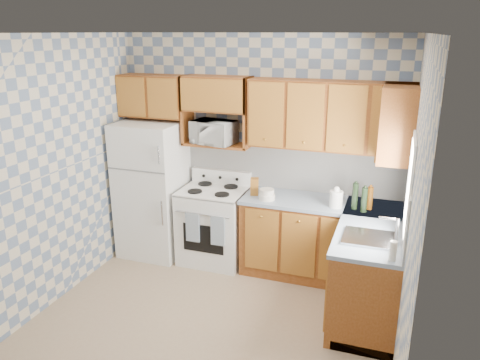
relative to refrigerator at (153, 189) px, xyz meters
The scene contains 29 objects.
floor 1.97m from the refrigerator, 44.43° to the right, with size 3.40×3.40×0.00m, color #8E7257.
back_wall 1.42m from the refrigerator, 15.35° to the left, with size 3.40×0.02×2.70m, color slate.
right_wall 3.27m from the refrigerator, 22.79° to the right, with size 0.02×3.20×2.70m, color slate.
backsplash_back 1.75m from the refrigerator, 11.47° to the left, with size 2.60×0.01×0.56m, color white.
backsplash_right 3.02m from the refrigerator, ahead, with size 0.01×1.60×0.56m, color white.
refrigerator is the anchor object (origin of this frame).
stove_body 0.89m from the refrigerator, ahead, with size 0.76×0.65×0.90m, color silver.
cooktop 0.81m from the refrigerator, ahead, with size 0.76×0.65×0.03m, color silver.
backguard 0.87m from the refrigerator, 20.44° to the left, with size 0.76×0.08×0.17m, color silver.
dish_towel_left 0.81m from the refrigerator, 25.09° to the right, with size 0.17×0.03×0.35m, color navy.
dish_towel_right 1.08m from the refrigerator, 17.81° to the right, with size 0.17×0.03×0.35m, color navy.
base_cabinets_back 2.14m from the refrigerator, ahead, with size 1.75×0.60×0.88m, color #622D0E.
base_cabinets_right 2.74m from the refrigerator, ahead, with size 0.60×1.60×0.88m, color #622D0E.
countertop_back 2.10m from the refrigerator, ahead, with size 1.77×0.63×0.04m, color slate.
countertop_right 2.71m from the refrigerator, ahead, with size 0.63×1.60×0.04m, color slate.
upper_cabinets_back 2.34m from the refrigerator, ahead, with size 1.75×0.33×0.74m, color #622D0E.
upper_cabinets_fridge 1.15m from the refrigerator, 94.64° to the left, with size 0.82×0.33×0.50m, color #622D0E.
upper_cabinets_right 2.99m from the refrigerator, ahead, with size 0.33×0.70×0.74m, color #622D0E.
microwave_shelf 1.02m from the refrigerator, 12.94° to the left, with size 0.80×0.33×0.03m, color #622D0E.
microwave 1.09m from the refrigerator, 10.21° to the left, with size 0.49×0.33×0.27m, color silver.
sink 2.79m from the refrigerator, 16.65° to the right, with size 0.48×0.40×0.03m, color #B7B7BC.
window 3.13m from the refrigerator, 15.12° to the right, with size 0.02×0.66×0.86m, color white.
bottle_0 2.47m from the refrigerator, ahead, with size 0.06×0.06×0.28m, color black.
bottle_1 2.57m from the refrigerator, ahead, with size 0.06×0.06×0.26m, color black.
bottle_2 2.61m from the refrigerator, ahead, with size 0.06×0.06×0.24m, color #5D330C.
knife_block 1.34m from the refrigerator, ahead, with size 0.09×0.09×0.20m, color brown.
electric_kettle 2.27m from the refrigerator, ahead, with size 0.14×0.14×0.18m, color silver.
food_containers 1.51m from the refrigerator, ahead, with size 0.18×0.18×0.12m, color beige, non-canonical shape.
soap_bottle 3.11m from the refrigerator, 22.02° to the right, with size 0.06×0.06×0.17m, color beige.
Camera 1 is at (1.55, -3.59, 2.72)m, focal length 35.00 mm.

